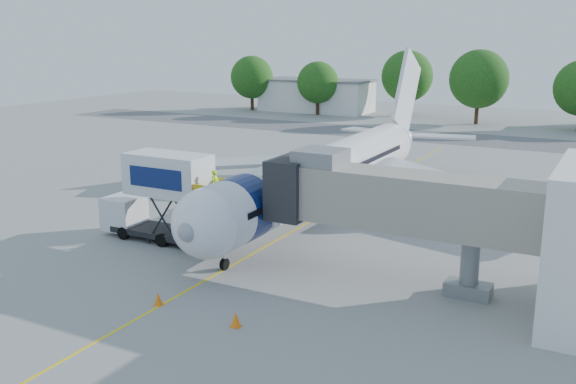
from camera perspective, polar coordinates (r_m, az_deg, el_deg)
The scene contains 14 objects.
ground at distance 43.01m, azimuth 1.39°, elevation -2.96°, with size 160.00×160.00×0.00m, color gray.
guidance_line at distance 43.01m, azimuth 1.39°, elevation -2.95°, with size 0.15×70.00×0.01m, color yellow.
taxiway_strip at distance 81.88m, azimuth 14.83°, elevation 4.62°, with size 120.00×10.00×0.01m, color #59595B.
aircraft at distance 45.89m, azimuth 3.74°, elevation 1.88°, with size 34.17×37.73×11.35m.
jet_bridge at distance 32.60m, azimuth 8.43°, elevation -0.65°, with size 13.90×3.20×6.60m.
catering_hiloader at distance 39.93m, azimuth -11.25°, elevation -0.44°, with size 8.50×2.44×5.50m.
ground_tug at distance 30.02m, azimuth -16.44°, elevation -9.50°, with size 4.28×3.04×1.55m.
safety_cone_a at distance 28.55m, azimuth -4.67°, elevation -11.23°, with size 0.44×0.44×0.71m.
safety_cone_b at distance 31.18m, azimuth -11.47°, elevation -9.29°, with size 0.41×0.41×0.65m.
outbuilding_left at distance 107.83m, azimuth 2.53°, elevation 8.59°, with size 18.40×8.40×5.30m.
tree_a at distance 109.29m, azimuth -3.23°, elevation 10.15°, with size 7.11×7.11×9.07m.
tree_b at distance 102.96m, azimuth 2.66°, elevation 9.70°, with size 6.57×6.57×8.38m.
tree_c at distance 102.86m, azimuth 10.54°, elevation 10.08°, with size 7.96×7.96×10.14m.
tree_d at distance 95.33m, azimuth 16.61°, elevation 9.60°, with size 8.23×8.23×10.50m.
Camera 1 is at (18.53, -36.78, 12.39)m, focal length 40.00 mm.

